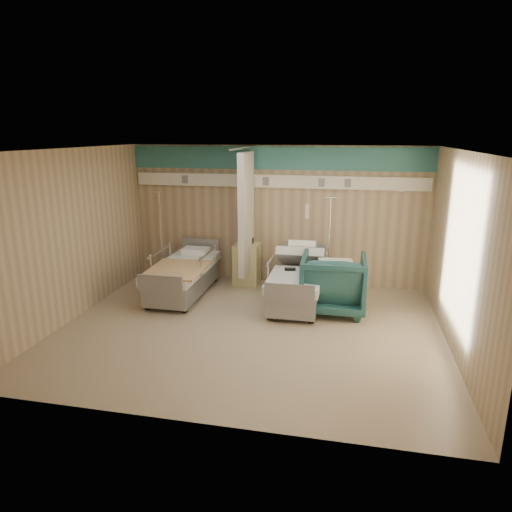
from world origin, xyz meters
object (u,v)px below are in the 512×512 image
(iv_stand_left, at_px, (163,262))
(visitor_armchair, at_px, (333,283))
(bed_right, at_px, (297,287))
(iv_stand_right, at_px, (328,271))
(bed_left, at_px, (183,279))
(bedside_cabinet, at_px, (247,264))

(iv_stand_left, bearing_deg, visitor_armchair, -15.99)
(visitor_armchair, bearing_deg, bed_right, -21.57)
(visitor_armchair, distance_m, iv_stand_right, 1.13)
(bed_left, relative_size, iv_stand_left, 1.15)
(visitor_armchair, height_order, iv_stand_right, iv_stand_right)
(bed_left, distance_m, iv_stand_left, 1.10)
(bed_left, distance_m, visitor_armchair, 2.87)
(bed_right, distance_m, bedside_cabinet, 1.46)
(bed_right, height_order, iv_stand_right, iv_stand_right)
(bed_right, height_order, visitor_armchair, visitor_armchair)
(bed_right, distance_m, iv_stand_left, 3.06)
(bed_left, height_order, bedside_cabinet, bedside_cabinet)
(bed_left, height_order, iv_stand_left, iv_stand_left)
(bed_left, xyz_separation_m, bedside_cabinet, (1.05, 0.90, 0.11))
(iv_stand_left, bearing_deg, bed_right, -15.06)
(bed_right, xyz_separation_m, bed_left, (-2.20, 0.00, 0.00))
(iv_stand_left, bearing_deg, bedside_cabinet, 3.35)
(bedside_cabinet, relative_size, visitor_armchair, 0.76)
(bedside_cabinet, relative_size, iv_stand_left, 0.45)
(iv_stand_right, bearing_deg, bed_left, -162.02)
(bed_right, height_order, bed_left, same)
(visitor_armchair, distance_m, iv_stand_left, 3.75)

